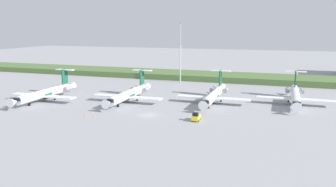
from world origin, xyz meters
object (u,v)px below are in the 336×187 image
regional_jet_fourth (295,96)px  baggage_tug (196,117)px  regional_jet_nearest (46,93)px  safety_cone_front_marker (85,115)px  antenna_mast (180,58)px  regional_jet_second (129,94)px  regional_jet_third (214,95)px  safety_cone_mid_marker (94,116)px

regional_jet_fourth → baggage_tug: regional_jet_fourth is taller
regional_jet_nearest → regional_jet_fourth: bearing=15.1°
baggage_tug → safety_cone_front_marker: (-29.37, -4.88, -0.73)m
regional_jet_fourth → antenna_mast: 54.46m
regional_jet_second → regional_jet_third: 26.91m
antenna_mast → safety_cone_mid_marker: antenna_mast is taller
safety_cone_mid_marker → safety_cone_front_marker: bearing=-177.1°
regional_jet_second → safety_cone_front_marker: 20.65m
baggage_tug → regional_jet_nearest: bearing=171.1°
regional_jet_nearest → baggage_tug: (51.93, -8.17, -1.53)m
antenna_mast → baggage_tug: 61.83m
regional_jet_nearest → baggage_tug: bearing=-8.9°
regional_jet_second → regional_jet_third: bearing=15.4°
regional_jet_third → regional_jet_fourth: (24.17, 6.23, 0.00)m
regional_jet_third → regional_jet_fourth: same height
regional_jet_second → safety_cone_mid_marker: regional_jet_second is taller
regional_jet_nearest → safety_cone_mid_marker: 28.45m
regional_jet_second → safety_cone_mid_marker: 20.21m
regional_jet_fourth → baggage_tug: 37.71m
regional_jet_nearest → safety_cone_mid_marker: bearing=-27.1°
regional_jet_fourth → regional_jet_second: bearing=-165.0°
regional_jet_third → safety_cone_front_marker: (-29.60, -27.35, -2.26)m
regional_jet_nearest → regional_jet_second: size_ratio=1.00×
baggage_tug → safety_cone_front_marker: size_ratio=5.82×
regional_jet_third → safety_cone_front_marker: regional_jet_third is taller
regional_jet_third → antenna_mast: antenna_mast is taller
regional_jet_third → safety_cone_mid_marker: bearing=-134.7°
safety_cone_front_marker → regional_jet_third: bearing=42.7°
regional_jet_fourth → safety_cone_mid_marker: size_ratio=56.36×
regional_jet_nearest → regional_jet_second: bearing=15.3°
regional_jet_second → safety_cone_mid_marker: (-0.97, -20.06, -2.26)m
regional_jet_nearest → regional_jet_third: bearing=15.3°
safety_cone_front_marker → safety_cone_mid_marker: bearing=2.9°
regional_jet_second → safety_cone_front_marker: regional_jet_second is taller
regional_jet_second → safety_cone_front_marker: size_ratio=56.36×
baggage_tug → regional_jet_fourth: bearing=49.6°
regional_jet_second → safety_cone_front_marker: bearing=-100.3°
regional_jet_nearest → safety_cone_mid_marker: regional_jet_nearest is taller
regional_jet_second → antenna_mast: (4.42, 41.95, 7.97)m
regional_jet_nearest → baggage_tug: 52.59m
regional_jet_third → baggage_tug: 22.53m
regional_jet_third → safety_cone_mid_marker: size_ratio=56.36×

